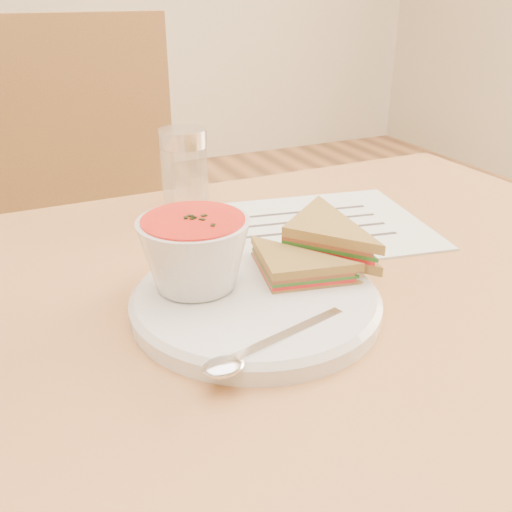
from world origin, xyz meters
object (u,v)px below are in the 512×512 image
plate (256,302)px  soup_bowl (195,256)px  condiment_shaker (185,172)px  dining_table (283,505)px  chair_far (103,271)px

plate → soup_bowl: (-0.05, 0.04, 0.05)m
condiment_shaker → plate: bearing=-95.3°
soup_bowl → condiment_shaker: (0.08, 0.26, 0.01)m
soup_bowl → condiment_shaker: 0.27m
plate → soup_bowl: bearing=144.2°
dining_table → soup_bowl: 0.45m
dining_table → chair_far: 0.63m
plate → condiment_shaker: size_ratio=2.09×
chair_far → plate: chair_far is taller
dining_table → plate: plate is taller
chair_far → soup_bowl: size_ratio=8.86×
soup_bowl → condiment_shaker: bearing=73.2°
dining_table → plate: bearing=-142.6°
condiment_shaker → dining_table: bearing=-80.3°
chair_far → condiment_shaker: bearing=103.6°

